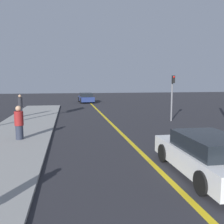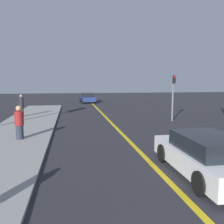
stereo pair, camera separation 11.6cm
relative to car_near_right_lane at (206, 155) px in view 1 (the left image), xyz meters
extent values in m
cube|color=gold|center=(-1.31, 11.57, -0.63)|extent=(0.20, 60.00, 0.01)
cube|color=gray|center=(-7.01, 8.13, -0.58)|extent=(3.69, 29.13, 0.11)
cube|color=silver|center=(0.00, 0.06, -0.14)|extent=(1.83, 4.44, 0.63)
cube|color=black|center=(0.00, -0.16, 0.42)|extent=(1.60, 2.45, 0.49)
cylinder|color=black|center=(-0.84, 1.44, -0.30)|extent=(0.23, 0.65, 0.65)
cylinder|color=black|center=(0.86, 1.42, -0.30)|extent=(0.23, 0.65, 0.65)
cylinder|color=black|center=(-0.86, -1.30, -0.30)|extent=(0.23, 0.65, 0.65)
cube|color=navy|center=(-1.80, 27.23, -0.13)|extent=(1.97, 4.24, 0.61)
cube|color=black|center=(-1.80, 27.02, 0.43)|extent=(1.65, 2.37, 0.51)
cylinder|color=black|center=(-2.70, 28.46, -0.27)|extent=(0.26, 0.73, 0.72)
cylinder|color=black|center=(-1.06, 28.56, -0.27)|extent=(0.26, 0.73, 0.72)
cylinder|color=black|center=(-2.55, 25.90, -0.27)|extent=(0.26, 0.73, 0.72)
cylinder|color=black|center=(-0.91, 25.99, -0.27)|extent=(0.26, 0.73, 0.72)
cylinder|color=#282D3D|center=(-6.61, 5.59, -0.18)|extent=(0.36, 0.36, 0.69)
cylinder|color=maroon|center=(-6.61, 5.59, 0.51)|extent=(0.42, 0.42, 0.69)
sphere|color=tan|center=(-6.61, 5.59, 0.99)|extent=(0.28, 0.28, 0.28)
cylinder|color=#282D3D|center=(-7.99, 13.69, -0.14)|extent=(0.30, 0.30, 0.76)
cylinder|color=#232328|center=(-7.99, 13.69, 0.62)|extent=(0.35, 0.35, 0.76)
sphere|color=tan|center=(-7.99, 13.69, 1.12)|extent=(0.23, 0.23, 0.23)
cylinder|color=slate|center=(3.24, 10.21, 1.03)|extent=(0.12, 0.12, 3.33)
cube|color=black|center=(3.24, 10.03, 2.42)|extent=(0.18, 0.18, 0.55)
sphere|color=red|center=(3.24, 9.94, 2.59)|extent=(0.14, 0.14, 0.14)
camera|label=1|loc=(-4.24, -6.95, 2.32)|focal=40.00mm
camera|label=2|loc=(-4.13, -6.97, 2.32)|focal=40.00mm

